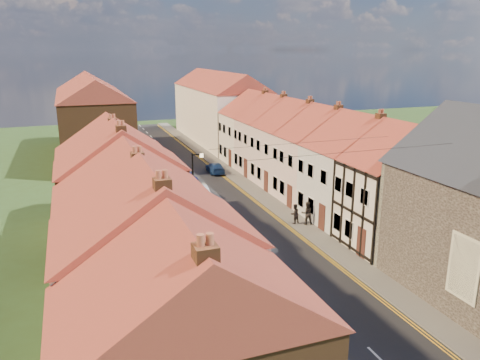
# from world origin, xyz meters

# --- Properties ---
(road) EXTENTS (7.00, 90.00, 0.02)m
(road) POSITION_xyz_m (0.00, 30.00, 0.01)
(road) COLOR black
(road) RESTS_ON ground
(pavement_left) EXTENTS (1.80, 90.00, 0.12)m
(pavement_left) POSITION_xyz_m (-4.40, 30.00, 0.06)
(pavement_left) COLOR slate
(pavement_left) RESTS_ON ground
(pavement_right) EXTENTS (1.80, 90.00, 0.12)m
(pavement_right) POSITION_xyz_m (4.40, 30.00, 0.06)
(pavement_right) COLOR slate
(pavement_right) RESTS_ON ground
(cottage_r_tudor) EXTENTS (8.30, 5.20, 9.00)m
(cottage_r_tudor) POSITION_xyz_m (9.27, 12.70, 4.47)
(cottage_r_tudor) COLOR white
(cottage_r_tudor) RESTS_ON ground
(cottage_r_white_near) EXTENTS (8.30, 6.00, 9.00)m
(cottage_r_white_near) POSITION_xyz_m (9.30, 18.10, 4.47)
(cottage_r_white_near) COLOR silver
(cottage_r_white_near) RESTS_ON ground
(cottage_r_cream_mid) EXTENTS (8.30, 5.20, 9.00)m
(cottage_r_cream_mid) POSITION_xyz_m (9.30, 23.50, 4.48)
(cottage_r_cream_mid) COLOR #FFDAC9
(cottage_r_cream_mid) RESTS_ON ground
(cottage_r_pink) EXTENTS (8.30, 6.00, 9.00)m
(cottage_r_pink) POSITION_xyz_m (9.30, 28.90, 4.47)
(cottage_r_pink) COLOR #FFDAC9
(cottage_r_pink) RESTS_ON ground
(cottage_r_white_far) EXTENTS (8.30, 5.20, 9.00)m
(cottage_r_white_far) POSITION_xyz_m (9.30, 34.30, 4.48)
(cottage_r_white_far) COLOR #FFDAC9
(cottage_r_white_far) RESTS_ON ground
(cottage_r_cream_far) EXTENTS (8.30, 6.00, 9.00)m
(cottage_r_cream_far) POSITION_xyz_m (9.30, 39.70, 4.47)
(cottage_r_cream_far) COLOR white
(cottage_r_cream_far) RESTS_ON ground
(cottage_l_brick_near) EXTENTS (8.30, 5.70, 8.80)m
(cottage_l_brick_near) POSITION_xyz_m (-9.30, -0.25, 4.37)
(cottage_l_brick_near) COLOR brown
(cottage_l_brick_near) RESTS_ON ground
(cottage_l_cream) EXTENTS (8.30, 6.30, 9.10)m
(cottage_l_cream) POSITION_xyz_m (-9.30, 5.55, 4.52)
(cottage_l_cream) COLOR white
(cottage_l_cream) RESTS_ON ground
(cottage_l_white) EXTENTS (8.30, 6.90, 8.80)m
(cottage_l_white) POSITION_xyz_m (-9.30, 11.95, 4.37)
(cottage_l_white) COLOR silver
(cottage_l_white) RESTS_ON ground
(cottage_l_brick_mid) EXTENTS (8.30, 5.70, 9.10)m
(cottage_l_brick_mid) POSITION_xyz_m (-9.30, 18.05, 4.53)
(cottage_l_brick_mid) COLOR brown
(cottage_l_brick_mid) RESTS_ON ground
(cottage_l_pink) EXTENTS (8.30, 6.30, 8.80)m
(cottage_l_pink) POSITION_xyz_m (-9.30, 23.85, 4.37)
(cottage_l_pink) COLOR #FFDAC9
(cottage_l_pink) RESTS_ON ground
(block_right_far) EXTENTS (8.30, 24.20, 10.50)m
(block_right_far) POSITION_xyz_m (9.30, 55.00, 5.29)
(block_right_far) COLOR white
(block_right_far) RESTS_ON ground
(block_left_far) EXTENTS (8.30, 24.20, 10.50)m
(block_left_far) POSITION_xyz_m (-9.30, 50.00, 5.29)
(block_left_far) COLOR brown
(block_left_far) RESTS_ON ground
(lamppost) EXTENTS (0.88, 0.15, 6.00)m
(lamppost) POSITION_xyz_m (-3.81, 20.00, 3.54)
(lamppost) COLOR black
(lamppost) RESTS_ON pavement_left
(car_mid) EXTENTS (1.72, 4.39, 1.42)m
(car_mid) POSITION_xyz_m (-1.50, 27.21, 0.71)
(car_mid) COLOR #B7B9C0
(car_mid) RESTS_ON ground
(car_far) EXTENTS (3.12, 5.31, 1.44)m
(car_far) POSITION_xyz_m (-1.64, 34.00, 0.72)
(car_far) COLOR navy
(car_far) RESTS_ON ground
(car_distant) EXTENTS (2.98, 4.29, 1.09)m
(car_distant) POSITION_xyz_m (-2.96, 50.00, 0.54)
(car_distant) COLOR #AAADB2
(car_distant) RESTS_ON ground
(pedestrian_left) EXTENTS (0.76, 0.58, 1.87)m
(pedestrian_left) POSITION_xyz_m (-4.92, 7.38, 1.05)
(pedestrian_left) COLOR black
(pedestrian_left) RESTS_ON pavement_left
(pedestrian_right) EXTENTS (1.01, 0.84, 1.86)m
(pedestrian_right) POSITION_xyz_m (4.78, 18.11, 1.05)
(pedestrian_right) COLOR #2A2521
(pedestrian_right) RESTS_ON pavement_right
(car_far_b) EXTENTS (1.92, 4.11, 1.16)m
(car_far_b) POSITION_xyz_m (2.91, 36.53, 0.58)
(car_far_b) COLOR navy
(car_far_b) RESTS_ON ground
(pedestrian_right_b) EXTENTS (0.92, 0.81, 1.61)m
(pedestrian_right_b) POSITION_xyz_m (3.96, 18.60, 0.92)
(pedestrian_right_b) COLOR black
(pedestrian_right_b) RESTS_ON pavement_right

